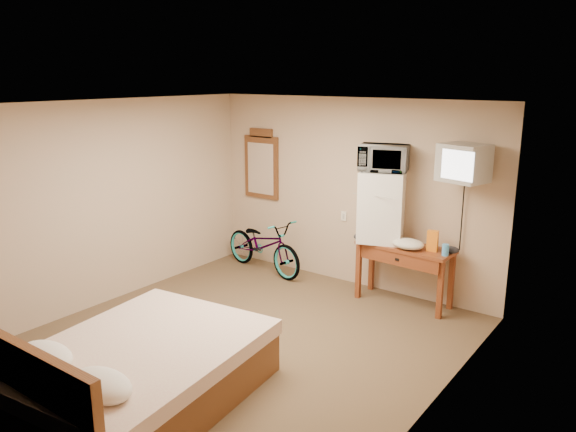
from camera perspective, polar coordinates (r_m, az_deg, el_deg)
The scene contains 13 objects.
room at distance 5.70m, azimuth -5.31°, elevation -1.45°, with size 4.60×4.64×2.50m.
desk at distance 7.02m, azimuth 11.66°, elevation -4.10°, with size 1.20×0.52×0.75m.
mini_fridge at distance 7.07m, azimuth 9.52°, elevation 1.00°, with size 0.67×0.66×0.88m.
microwave at distance 6.96m, azimuth 9.72°, elevation 5.83°, with size 0.59×0.40×0.32m, color white.
snack_bag at distance 6.83m, azimuth 14.48°, elevation -2.47°, with size 0.13×0.07×0.25m, color orange.
blue_cup at distance 6.72m, azimuth 15.70°, elevation -3.34°, with size 0.08×0.08×0.14m, color #439AE3.
cloth_cream at distance 6.87m, azimuth 12.11°, elevation -2.79°, with size 0.39×0.30×0.12m, color silver.
cloth_dark_a at distance 7.07m, azimuth 7.81°, elevation -2.17°, with size 0.29×0.22×0.11m, color black.
cloth_dark_b at distance 6.84m, azimuth 16.29°, elevation -3.31°, with size 0.18×0.14×0.08m, color black.
crt_television at distance 6.53m, azimuth 17.44°, elevation 5.16°, with size 0.57×0.64×0.42m.
wall_mirror at distance 8.29m, azimuth -2.72°, elevation 5.23°, with size 0.60×0.04×1.02m.
bicycle at distance 8.10m, azimuth -2.51°, elevation -2.93°, with size 0.53×1.51×0.79m, color black.
bed at distance 5.18m, azimuth -15.31°, elevation -15.08°, with size 1.83×2.29×0.90m.
Camera 1 is at (3.65, -4.10, 2.78)m, focal length 35.00 mm.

